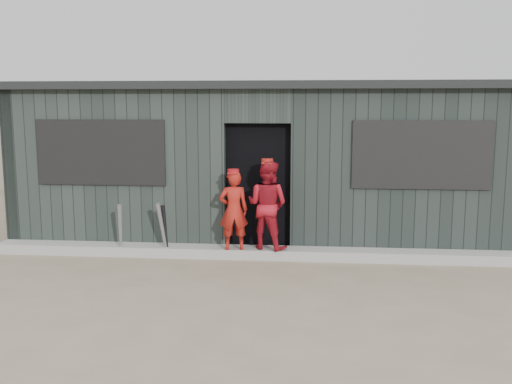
# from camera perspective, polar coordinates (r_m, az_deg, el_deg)

# --- Properties ---
(ground) EXTENTS (80.00, 80.00, 0.00)m
(ground) POSITION_cam_1_polar(r_m,az_deg,el_deg) (6.88, -1.41, -10.56)
(ground) COLOR #756651
(ground) RESTS_ON ground
(curb) EXTENTS (8.00, 0.36, 0.15)m
(curb) POSITION_cam_1_polar(r_m,az_deg,el_deg) (8.59, 0.01, -6.09)
(curb) COLOR gray
(curb) RESTS_ON ground
(bat_left) EXTENTS (0.18, 0.34, 0.84)m
(bat_left) POSITION_cam_1_polar(r_m,az_deg,el_deg) (8.75, -13.41, -3.75)
(bat_left) COLOR gray
(bat_left) RESTS_ON ground
(bat_mid) EXTENTS (0.15, 0.30, 0.86)m
(bat_mid) POSITION_cam_1_polar(r_m,az_deg,el_deg) (8.60, -9.32, -3.77)
(bat_mid) COLOR gray
(bat_mid) RESTS_ON ground
(bat_right) EXTENTS (0.11, 0.22, 0.80)m
(bat_right) POSITION_cam_1_polar(r_m,az_deg,el_deg) (8.64, -9.05, -3.88)
(bat_right) COLOR black
(bat_right) RESTS_ON ground
(player_red_left) EXTENTS (0.48, 0.36, 1.17)m
(player_red_left) POSITION_cam_1_polar(r_m,az_deg,el_deg) (8.37, -2.26, -1.85)
(player_red_left) COLOR maroon
(player_red_left) RESTS_ON curb
(player_red_right) EXTENTS (0.78, 0.70, 1.32)m
(player_red_right) POSITION_cam_1_polar(r_m,az_deg,el_deg) (8.42, 1.13, -1.29)
(player_red_right) COLOR maroon
(player_red_right) RESTS_ON curb
(player_grey_back) EXTENTS (0.59, 0.42, 1.13)m
(player_grey_back) POSITION_cam_1_polar(r_m,az_deg,el_deg) (9.06, 3.34, -2.15)
(player_grey_back) COLOR silver
(player_grey_back) RESTS_ON ground
(dugout) EXTENTS (8.30, 3.30, 2.62)m
(dugout) POSITION_cam_1_polar(r_m,az_deg,el_deg) (10.03, 0.90, 3.10)
(dugout) COLOR black
(dugout) RESTS_ON ground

